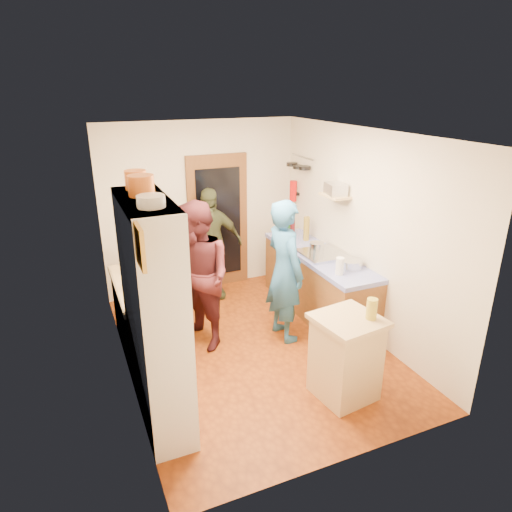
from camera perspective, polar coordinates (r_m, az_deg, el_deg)
floor at (r=5.82m, az=-0.41°, el=-11.37°), size 3.00×4.00×0.02m
ceiling at (r=4.94m, az=-0.49°, el=15.27°), size 3.00×4.00×0.02m
wall_back at (r=7.05m, az=-6.84°, el=6.00°), size 3.00×0.02×2.60m
wall_front at (r=3.64m, az=12.11°, el=-9.20°), size 3.00×0.02×2.60m
wall_left at (r=4.89m, az=-16.98°, el=-1.58°), size 0.02×4.00×2.60m
wall_right at (r=5.95m, az=13.09°, el=2.80°), size 0.02×4.00×2.60m
door_frame at (r=7.15m, az=-4.74°, el=4.21°), size 0.95×0.06×2.10m
door_glass at (r=7.12m, az=-4.65°, el=4.14°), size 0.70×0.02×1.70m
hutch_body at (r=4.28m, az=-12.52°, el=-7.45°), size 0.40×1.20×2.20m
hutch_top_shelf at (r=3.89m, az=-13.76°, el=6.70°), size 0.40×1.14×0.04m
plate_stack at (r=3.59m, az=-13.00°, el=6.69°), size 0.22×0.22×0.09m
orange_pot_a at (r=3.97m, az=-14.17°, el=8.55°), size 0.22×0.22×0.18m
orange_pot_b at (r=4.23m, az=-14.80°, el=9.18°), size 0.19×0.19×0.17m
left_counter_base at (r=5.70m, az=-13.53°, el=-7.68°), size 0.60×1.40×0.85m
left_counter_top at (r=5.50m, az=-13.92°, el=-3.55°), size 0.64×1.44×0.05m
toaster at (r=5.10m, az=-12.68°, el=-4.03°), size 0.25×0.18×0.18m
kettle at (r=5.31m, az=-14.25°, el=-3.21°), size 0.18×0.18×0.17m
orange_bowl at (r=5.62m, az=-13.44°, el=-2.21°), size 0.21×0.21×0.09m
chopping_board at (r=6.05m, az=-14.79°, el=-0.98°), size 0.34×0.28×0.02m
right_counter_base at (r=6.49m, az=7.67°, el=-3.63°), size 0.60×2.20×0.84m
right_counter_top at (r=6.32m, az=7.86°, el=0.08°), size 0.62×2.22×0.06m
hob at (r=6.23m, az=8.31°, el=0.24°), size 0.55×0.58×0.04m
pot_on_hob at (r=6.24m, az=7.60°, el=1.11°), size 0.20×0.20×0.13m
bottle_a at (r=6.73m, az=3.97°, el=3.14°), size 0.09×0.09×0.29m
bottle_b at (r=6.87m, az=4.57°, el=3.52°), size 0.08×0.08×0.30m
bottle_c at (r=6.76m, az=6.32°, el=3.43°), size 0.11×0.11×0.36m
paper_towel at (r=5.62m, az=10.43°, el=-1.26°), size 0.11×0.11×0.22m
mixing_bowl at (r=5.87m, az=11.78°, el=-0.95°), size 0.31×0.31×0.11m
island_base at (r=4.89m, az=11.10°, el=-12.56°), size 0.62×0.62×0.86m
island_top at (r=4.66m, az=11.49°, el=-7.88°), size 0.70×0.70×0.05m
cutting_board at (r=4.66m, az=10.63°, el=-7.69°), size 0.38×0.32×0.02m
oil_jar at (r=4.64m, az=14.27°, el=-6.43°), size 0.12×0.12×0.21m
pan_rail at (r=7.01m, az=5.85°, el=12.22°), size 0.02×0.65×0.02m
pan_hang_a at (r=6.85m, az=6.08°, el=10.91°), size 0.18×0.18×0.05m
pan_hang_b at (r=7.03m, az=5.27°, el=11.03°), size 0.16×0.16×0.05m
pan_hang_c at (r=7.20m, az=4.51°, el=11.37°), size 0.17×0.17×0.05m
wall_shelf at (r=6.12m, az=9.86°, el=7.43°), size 0.26×0.42×0.03m
radio at (r=6.10m, az=9.92°, el=8.25°), size 0.27×0.33×0.15m
ext_bracket at (r=7.28m, az=5.08°, el=7.76°), size 0.06×0.10×0.04m
fire_extinguisher at (r=7.24m, az=4.67°, el=8.11°), size 0.11×0.11×0.32m
picture_frame at (r=3.19m, az=-14.31°, el=1.10°), size 0.03×0.25×0.30m
person_hob at (r=5.65m, az=4.05°, el=-1.92°), size 0.49×0.70×1.81m
person_left at (r=5.55m, az=-7.18°, el=-2.40°), size 0.93×1.06×1.83m
person_back at (r=6.80m, az=-5.77°, el=1.50°), size 1.04×0.55×1.70m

